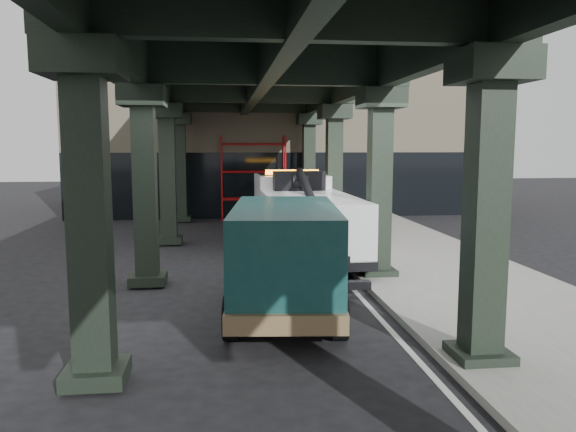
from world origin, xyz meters
TOP-DOWN VIEW (x-y plane):
  - ground at (0.00, 0.00)m, footprint 90.00×90.00m
  - sidewalk at (4.50, 2.00)m, footprint 5.00×40.00m
  - lane_stripe at (1.70, 2.00)m, footprint 0.12×38.00m
  - viaduct at (-0.40, 2.00)m, footprint 7.40×32.00m
  - building at (2.00, 20.00)m, footprint 22.00×10.00m
  - scaffolding at (0.00, 14.64)m, footprint 3.08×0.88m
  - tow_truck at (0.99, 5.30)m, footprint 2.78×8.75m
  - towed_van at (-0.18, -0.57)m, footprint 2.78×5.89m

SIDE VIEW (x-z plane):
  - ground at x=0.00m, z-range 0.00..0.00m
  - lane_stripe at x=1.70m, z-range 0.00..0.01m
  - sidewalk at x=4.50m, z-range 0.00..0.15m
  - towed_van at x=-0.18m, z-range 0.09..2.40m
  - tow_truck at x=0.99m, z-range -0.04..2.81m
  - scaffolding at x=0.00m, z-range 0.11..4.11m
  - building at x=2.00m, z-range 0.00..8.00m
  - viaduct at x=-0.40m, z-range 2.26..8.66m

